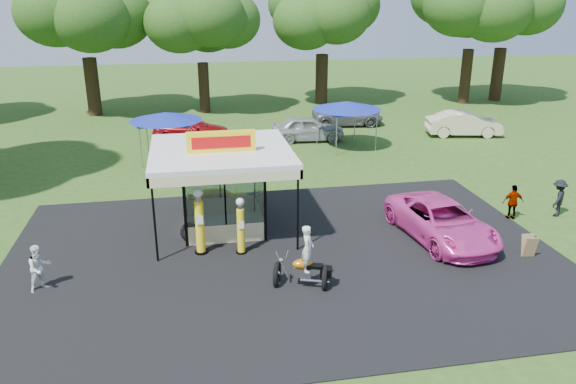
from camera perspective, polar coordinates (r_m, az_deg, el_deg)
name	(u,v)px	position (r m, az deg, el deg)	size (l,w,h in m)	color
ground	(296,283)	(18.84, 0.82, -9.28)	(120.00, 120.00, 0.00)	#284F18
asphalt_apron	(285,256)	(20.57, -0.28, -6.55)	(20.00, 14.00, 0.04)	black
gas_station_kiosk	(222,187)	(22.41, -6.70, 0.49)	(5.40, 5.40, 4.18)	white
gas_pump_left	(200,223)	(20.55, -8.96, -3.11)	(0.48, 0.48, 2.57)	black
gas_pump_right	(241,227)	(20.46, -4.82, -3.60)	(0.41, 0.41, 2.19)	black
motorcycle	(305,262)	(18.28, 1.76, -7.16)	(1.98, 1.39, 2.25)	black
spare_tires	(191,232)	(21.97, -9.85, -4.07)	(0.94, 0.75, 0.75)	black
a_frame_sign	(529,246)	(22.17, 23.29, -5.10)	(0.49, 0.46, 0.84)	#593819
kiosk_car	(220,199)	(24.92, -6.96, -0.67)	(1.13, 2.82, 0.96)	yellow
pink_sedan	(442,221)	(22.48, 15.33, -2.86)	(2.51, 5.45, 1.51)	#EE40A9
spectator_west	(39,268)	(19.80, -23.93, -7.05)	(0.77, 0.60, 1.57)	white
spectator_east_a	(558,198)	(26.52, 25.78, -0.55)	(1.05, 0.60, 1.62)	black
spectator_east_b	(513,202)	(25.37, 21.89, -0.97)	(0.89, 0.37, 1.52)	gray
bg_car_b	(191,129)	(36.71, -9.78, 6.32)	(2.00, 4.92, 1.43)	maroon
bg_car_c	(308,128)	(36.04, 2.01, 6.47)	(1.88, 4.66, 1.59)	#A9A9AE
bg_car_d	(348,115)	(40.54, 6.07, 7.76)	(2.32, 5.03, 1.40)	#5C5C5E
bg_car_e	(464,124)	(39.03, 17.42, 6.63)	(1.70, 4.87, 1.61)	beige
tent_west	(166,117)	(31.99, -12.32, 7.47)	(3.99, 3.99, 2.79)	gray
tent_east	(347,106)	(34.14, 6.01, 8.71)	(4.10, 4.10, 2.87)	gray
oak_far_b	(84,11)	(45.31, -20.05, 16.88)	(10.04, 10.04, 11.98)	black
oak_far_c	(201,21)	(44.37, -8.86, 16.76)	(9.21, 9.21, 10.85)	black
oak_far_d	(323,14)	(47.52, 3.57, 17.57)	(9.53, 9.53, 11.35)	black
oak_far_e	(473,5)	(49.94, 18.31, 17.59)	(10.45, 10.45, 12.44)	black
oak_far_f	(506,7)	(52.22, 21.26, 17.09)	(10.00, 10.00, 12.05)	black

